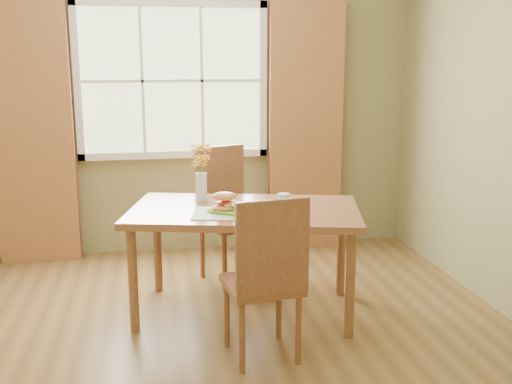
{
  "coord_description": "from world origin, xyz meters",
  "views": [
    {
      "loc": [
        -0.18,
        -3.33,
        1.7
      ],
      "look_at": [
        0.46,
        0.39,
        0.84
      ],
      "focal_mm": 42.0,
      "sensor_mm": 36.0,
      "label": 1
    }
  ],
  "objects_px": {
    "chair_near": "(266,273)",
    "water_glass": "(284,203)",
    "chair_far": "(226,207)",
    "croissant_sandwich": "(225,202)",
    "dining_table": "(245,219)",
    "flower_vase": "(201,166)"
  },
  "relations": [
    {
      "from": "chair_near",
      "to": "flower_vase",
      "type": "bearing_deg",
      "value": 98.48
    },
    {
      "from": "croissant_sandwich",
      "to": "water_glass",
      "type": "xyz_separation_m",
      "value": [
        0.38,
        -0.01,
        -0.02
      ]
    },
    {
      "from": "dining_table",
      "to": "water_glass",
      "type": "xyz_separation_m",
      "value": [
        0.24,
        -0.12,
        0.13
      ]
    },
    {
      "from": "chair_near",
      "to": "flower_vase",
      "type": "distance_m",
      "value": 1.09
    },
    {
      "from": "croissant_sandwich",
      "to": "water_glass",
      "type": "relative_size",
      "value": 1.53
    },
    {
      "from": "dining_table",
      "to": "chair_near",
      "type": "relative_size",
      "value": 1.69
    },
    {
      "from": "water_glass",
      "to": "chair_far",
      "type": "bearing_deg",
      "value": 108.26
    },
    {
      "from": "croissant_sandwich",
      "to": "chair_near",
      "type": "bearing_deg",
      "value": -67.6
    },
    {
      "from": "chair_near",
      "to": "water_glass",
      "type": "relative_size",
      "value": 8.36
    },
    {
      "from": "chair_far",
      "to": "flower_vase",
      "type": "height_order",
      "value": "flower_vase"
    },
    {
      "from": "dining_table",
      "to": "flower_vase",
      "type": "bearing_deg",
      "value": 149.07
    },
    {
      "from": "chair_far",
      "to": "croissant_sandwich",
      "type": "relative_size",
      "value": 5.76
    },
    {
      "from": "dining_table",
      "to": "chair_near",
      "type": "bearing_deg",
      "value": -75.8
    },
    {
      "from": "chair_near",
      "to": "croissant_sandwich",
      "type": "xyz_separation_m",
      "value": [
        -0.16,
        0.59,
        0.27
      ]
    },
    {
      "from": "water_glass",
      "to": "chair_near",
      "type": "bearing_deg",
      "value": -111.0
    },
    {
      "from": "chair_near",
      "to": "croissant_sandwich",
      "type": "relative_size",
      "value": 5.47
    },
    {
      "from": "chair_far",
      "to": "croissant_sandwich",
      "type": "bearing_deg",
      "value": -121.07
    },
    {
      "from": "chair_far",
      "to": "croissant_sandwich",
      "type": "xyz_separation_m",
      "value": [
        -0.11,
        -0.81,
        0.24
      ]
    },
    {
      "from": "dining_table",
      "to": "chair_near",
      "type": "height_order",
      "value": "chair_near"
    },
    {
      "from": "croissant_sandwich",
      "to": "water_glass",
      "type": "bearing_deg",
      "value": 6.26
    },
    {
      "from": "chair_near",
      "to": "croissant_sandwich",
      "type": "distance_m",
      "value": 0.67
    },
    {
      "from": "dining_table",
      "to": "chair_far",
      "type": "relative_size",
      "value": 1.6
    }
  ]
}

